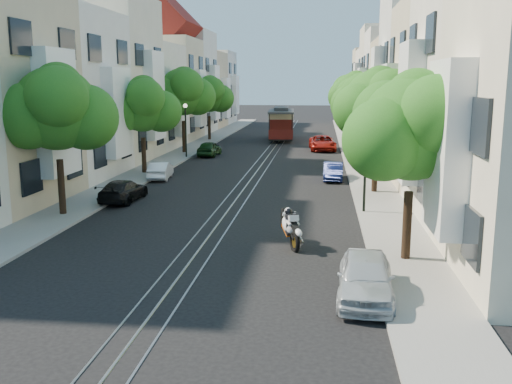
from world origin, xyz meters
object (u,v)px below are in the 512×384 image
(lamp_east, at_px, (366,152))
(parked_car_e_near, at_px, (365,277))
(parked_car_e_far, at_px, (323,143))
(tree_e_a, at_px, (414,131))
(tree_e_d, at_px, (355,94))
(tree_e_c, at_px, (364,101))
(tree_w_c, at_px, (183,93))
(tree_e_b, at_px, (379,105))
(parked_car_e_mid, at_px, (333,171))
(cable_car, at_px, (281,122))
(tree_w_a, at_px, (58,110))
(sportbike_rider, at_px, (290,225))
(lamp_west, at_px, (186,122))
(tree_w_b, at_px, (143,106))
(tree_w_d, at_px, (209,95))
(parked_car_w_mid, at_px, (161,170))
(parked_car_w_far, at_px, (209,149))
(parked_car_w_near, at_px, (123,191))

(lamp_east, height_order, parked_car_e_near, lamp_east)
(lamp_east, height_order, parked_car_e_far, lamp_east)
(tree_e_a, height_order, tree_e_d, tree_e_d)
(tree_e_c, bearing_deg, tree_e_a, -90.00)
(tree_e_d, relative_size, tree_w_c, 0.97)
(tree_w_c, xyz_separation_m, parked_car_e_near, (12.74, -31.57, -4.42))
(tree_e_b, bearing_deg, parked_car_e_mid, 117.97)
(cable_car, distance_m, parked_car_e_near, 44.37)
(tree_w_a, xyz_separation_m, tree_w_c, (0.00, 23.00, 0.34))
(tree_e_c, bearing_deg, sportbike_rider, -100.55)
(lamp_east, relative_size, lamp_west, 1.00)
(parked_car_e_mid, bearing_deg, tree_e_d, 84.72)
(tree_w_c, bearing_deg, tree_e_a, -62.78)
(lamp_west, distance_m, sportbike_rider, 25.62)
(tree_e_b, xyz_separation_m, tree_w_b, (-14.40, 5.00, -0.34))
(tree_w_d, bearing_deg, tree_e_b, -61.93)
(parked_car_e_mid, bearing_deg, parked_car_e_far, 94.19)
(cable_car, height_order, parked_car_e_near, cable_car)
(tree_e_d, bearing_deg, parked_car_e_far, -139.68)
(tree_e_a, bearing_deg, parked_car_e_mid, 97.72)
(tree_e_b, height_order, tree_w_a, same)
(tree_e_a, height_order, parked_car_e_mid, tree_e_a)
(tree_e_b, height_order, parked_car_e_far, tree_e_b)
(parked_car_e_far, height_order, parked_car_w_mid, parked_car_e_far)
(tree_w_b, height_order, cable_car, tree_w_b)
(sportbike_rider, bearing_deg, parked_car_w_far, 85.51)
(tree_e_a, distance_m, parked_car_w_near, 15.86)
(tree_w_b, distance_m, lamp_west, 8.22)
(cable_car, distance_m, parked_car_w_far, 14.69)
(lamp_west, distance_m, parked_car_e_far, 12.73)
(tree_w_a, distance_m, tree_w_d, 34.00)
(tree_w_d, height_order, cable_car, tree_w_d)
(tree_w_d, xyz_separation_m, parked_car_e_far, (11.54, -7.43, -3.94))
(tree_w_d, bearing_deg, lamp_west, -86.56)
(tree_w_a, bearing_deg, parked_car_e_near, -33.94)
(tree_e_b, bearing_deg, cable_car, 104.08)
(tree_w_c, bearing_deg, sportbike_rider, -68.77)
(tree_w_c, distance_m, tree_w_d, 11.01)
(tree_e_a, distance_m, tree_w_d, 41.57)
(lamp_east, relative_size, parked_car_w_near, 1.09)
(tree_e_a, bearing_deg, tree_w_c, 117.22)
(tree_e_a, distance_m, lamp_east, 7.26)
(tree_w_c, bearing_deg, tree_e_b, -48.01)
(tree_e_c, distance_m, parked_car_e_near, 26.92)
(lamp_west, height_order, cable_car, lamp_west)
(tree_e_d, xyz_separation_m, cable_car, (-7.13, 6.44, -3.03))
(tree_w_c, height_order, parked_car_e_mid, tree_w_c)
(tree_e_b, xyz_separation_m, tree_e_d, (0.00, 22.00, 0.13))
(tree_w_d, bearing_deg, tree_e_c, -48.01)
(tree_e_d, bearing_deg, parked_car_w_near, -116.72)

